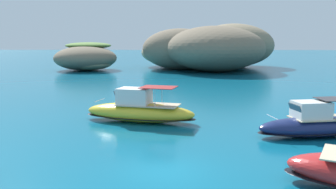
{
  "coord_description": "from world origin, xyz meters",
  "views": [
    {
      "loc": [
        0.73,
        -17.12,
        6.33
      ],
      "look_at": [
        -0.44,
        17.79,
        1.07
      ],
      "focal_mm": 39.55,
      "sensor_mm": 36.0,
      "label": 1
    }
  ],
  "objects_px": {
    "islet_small": "(86,59)",
    "motorboat_yellow": "(139,110)",
    "islet_large": "(208,49)",
    "motorboat_navy": "(315,125)"
  },
  "relations": [
    {
      "from": "islet_large",
      "to": "motorboat_yellow",
      "type": "height_order",
      "value": "islet_large"
    },
    {
      "from": "motorboat_yellow",
      "to": "motorboat_navy",
      "type": "bearing_deg",
      "value": -18.32
    },
    {
      "from": "motorboat_navy",
      "to": "motorboat_yellow",
      "type": "bearing_deg",
      "value": 161.68
    },
    {
      "from": "islet_large",
      "to": "islet_small",
      "type": "relative_size",
      "value": 2.05
    },
    {
      "from": "islet_large",
      "to": "islet_small",
      "type": "xyz_separation_m",
      "value": [
        -25.18,
        -4.92,
        -1.97
      ]
    },
    {
      "from": "islet_small",
      "to": "motorboat_yellow",
      "type": "distance_m",
      "value": 49.97
    },
    {
      "from": "islet_large",
      "to": "motorboat_navy",
      "type": "distance_m",
      "value": 56.31
    },
    {
      "from": "islet_small",
      "to": "motorboat_yellow",
      "type": "xyz_separation_m",
      "value": [
        16.21,
        -47.24,
        -1.43
      ]
    },
    {
      "from": "motorboat_navy",
      "to": "islet_small",
      "type": "bearing_deg",
      "value": 118.83
    },
    {
      "from": "islet_large",
      "to": "islet_small",
      "type": "distance_m",
      "value": 25.73
    }
  ]
}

